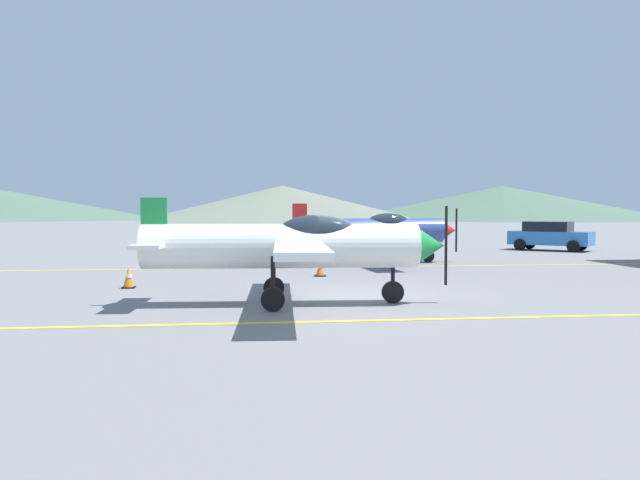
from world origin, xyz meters
The scene contains 10 objects.
ground_plane centered at (0.00, 0.00, 0.00)m, with size 400.00×400.00×0.00m, color slate.
apron_line_near centered at (0.00, -3.05, 0.01)m, with size 80.00×0.16×0.01m, color yellow.
apron_line_far centered at (0.00, 8.66, 0.01)m, with size 80.00×0.16×0.01m, color yellow.
airplane_near centered at (-1.84, -0.64, 1.41)m, with size 7.27×8.37×2.51m.
airplane_mid centered at (2.46, 10.41, 1.41)m, with size 7.28×8.38×2.51m.
car_sedan centered at (13.91, 17.51, 0.84)m, with size 4.38×4.24×1.62m.
traffic_cone_front centered at (-6.27, 2.96, 0.29)m, with size 0.36×0.36×0.59m.
traffic_cone_side centered at (-0.46, 5.49, 0.29)m, with size 0.36×0.36×0.59m.
hill_centerleft centered at (5.62, 130.15, 4.11)m, with size 66.73×66.73×8.22m, color slate.
hill_centerright centered at (63.77, 139.99, 4.40)m, with size 84.13×84.13×8.80m, color #4C6651.
Camera 1 is at (-2.95, -15.09, 2.19)m, focal length 34.70 mm.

